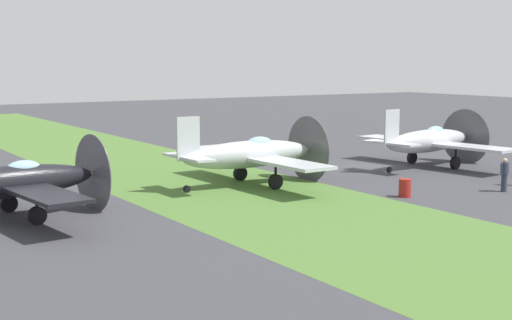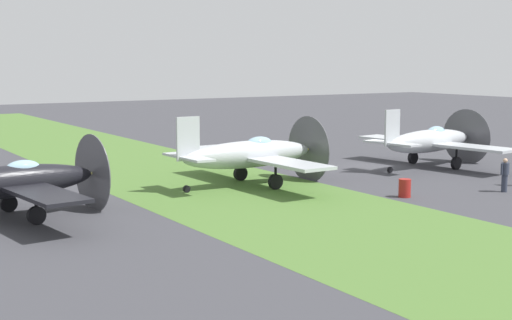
% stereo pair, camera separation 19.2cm
% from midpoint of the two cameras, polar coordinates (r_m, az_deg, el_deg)
% --- Properties ---
extents(ground_plane, '(160.00, 160.00, 0.00)m').
position_cam_midpoint_polar(ground_plane, '(47.07, 9.43, -0.54)').
color(ground_plane, '#38383D').
extents(grass_verge, '(120.00, 11.00, 0.01)m').
position_cam_midpoint_polar(grass_verge, '(40.13, -3.76, -1.87)').
color(grass_verge, '#476B2D').
rests_on(grass_verge, ground).
extents(airplane_lead, '(11.15, 8.86, 3.95)m').
position_cam_midpoint_polar(airplane_lead, '(47.56, 13.45, 1.44)').
color(airplane_lead, '#B2B7BC').
rests_on(airplane_lead, ground).
extents(airplane_wingman, '(11.29, 8.96, 4.04)m').
position_cam_midpoint_polar(airplane_wingman, '(39.41, -0.24, 0.45)').
color(airplane_wingman, '#B2B7BC').
rests_on(airplane_wingman, ground).
extents(airplane_trail, '(10.82, 8.58, 3.84)m').
position_cam_midpoint_polar(airplane_trail, '(32.65, -18.18, -1.60)').
color(airplane_trail, black).
rests_on(airplane_trail, ground).
extents(ground_crew_mechanic, '(0.38, 0.63, 1.73)m').
position_cam_midpoint_polar(ground_crew_mechanic, '(39.67, 18.78, -1.05)').
color(ground_crew_mechanic, '#2D3342').
rests_on(ground_crew_mechanic, ground).
extents(fuel_drum, '(0.60, 0.60, 0.90)m').
position_cam_midpoint_polar(fuel_drum, '(36.94, 11.55, -2.14)').
color(fuel_drum, maroon).
rests_on(fuel_drum, ground).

